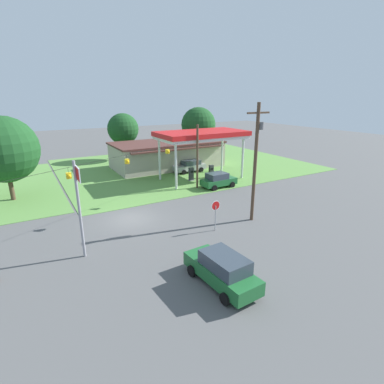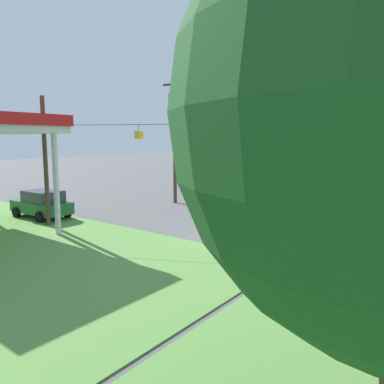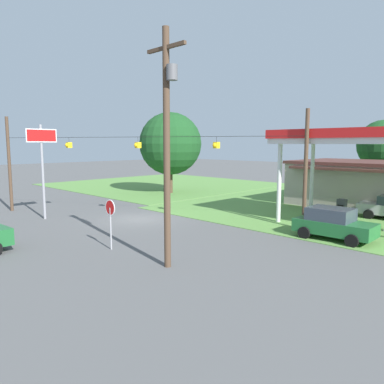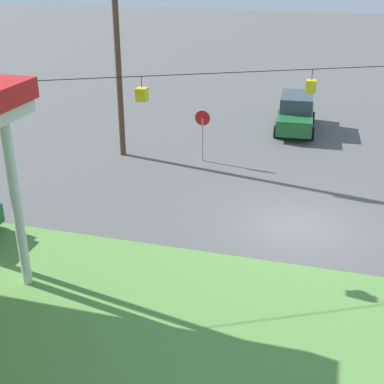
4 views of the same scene
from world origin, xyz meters
name	(u,v)px [view 1 (image 1 of 4)]	position (x,y,z in m)	size (l,w,h in m)	color
ground_plane	(131,219)	(0.00, 0.00, 0.00)	(160.00, 160.00, 0.00)	#565656
grass_verge_station_corner	(183,165)	(14.22, 16.69, 0.02)	(36.00, 28.00, 0.04)	#5B8E42
gas_station_canopy	(202,136)	(12.22, 8.11, 5.56)	(10.95, 5.91, 6.09)	silver
gas_station_store	(167,154)	(11.51, 16.67, 1.90)	(15.94, 8.59, 3.78)	#B2A893
fuel_pump_near	(191,175)	(10.72, 8.11, 0.80)	(0.71, 0.56, 1.67)	gray
fuel_pump_far	(211,172)	(13.73, 8.11, 0.80)	(0.71, 0.56, 1.67)	gray
car_at_pumps_front	(218,180)	(12.01, 4.03, 0.90)	(4.20, 2.21, 1.74)	#1E602D
car_at_pumps_rear	(189,166)	(12.78, 12.20, 0.87)	(4.68, 2.31, 1.65)	#9E9EA3
car_on_crossroad	(222,269)	(1.33, -11.74, 0.99)	(2.34, 5.10, 1.94)	#1E602D
stop_sign_roadside	(216,209)	(5.06, -5.59, 1.81)	(0.80, 0.08, 2.50)	#99999E
stop_sign_overhead	(78,192)	(-4.71, -4.58, 4.54)	(0.22, 2.10, 6.51)	gray
utility_pole_main	(256,157)	(9.07, -5.36, 5.47)	(2.20, 0.44, 9.78)	#4C3828
signal_span_gantry	(128,175)	(0.00, -0.01, 3.92)	(19.72, 10.24, 7.26)	#4C3828
tree_behind_station	(123,129)	(7.56, 24.91, 5.08)	(5.01, 5.01, 7.61)	#4C3828
tree_west_verge	(4,150)	(-8.82, 10.87, 5.22)	(6.52, 6.52, 8.49)	#4C3828
tree_far_back	(198,125)	(19.09, 20.27, 5.61)	(5.74, 5.74, 8.50)	#4C3828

